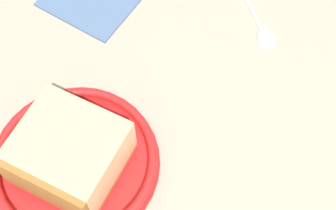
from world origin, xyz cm
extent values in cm
cube|color=tan|center=(0.00, 0.00, -1.21)|extent=(147.06, 147.06, 2.42)
cylinder|color=red|center=(-3.49, -5.27, 0.36)|extent=(16.70, 16.70, 0.72)
torus|color=red|center=(-3.49, -5.27, 1.18)|extent=(16.29, 16.29, 0.93)
cube|color=#9E662D|center=(-3.49, -5.27, 1.02)|extent=(12.29, 11.94, 0.60)
cube|color=#EAB27F|center=(-3.49, -5.27, 3.68)|extent=(12.29, 11.94, 4.71)
cube|color=#9E662D|center=(-1.22, -9.14, 3.68)|extent=(8.37, 5.23, 4.71)
ellipsoid|color=silver|center=(-5.22, 20.06, 0.40)|extent=(3.43, 2.75, 0.80)
camera|label=1|loc=(17.20, -7.82, 46.84)|focal=53.89mm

